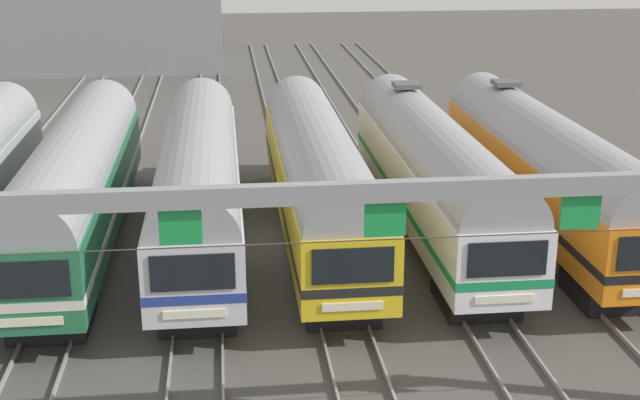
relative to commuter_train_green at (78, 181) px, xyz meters
The scene contains 9 objects.
ground_plane 7.05m from the commuter_train_green, ahead, with size 160.00×160.00×0.00m, color #4C4944.
track_bed 18.40m from the commuter_train_green, 69.02° to the left, with size 23.24×70.00×0.15m.
commuter_train_green is the anchor object (origin of this frame).
commuter_train_silver 4.35m from the commuter_train_green, ahead, with size 2.88×18.06×4.77m.
commuter_train_yellow 8.69m from the commuter_train_green, ahead, with size 2.88×18.06×4.77m.
commuter_train_white 13.04m from the commuter_train_green, ahead, with size 2.88×18.06×5.05m.
commuter_train_orange 17.39m from the commuter_train_green, ahead, with size 2.88×18.06×5.05m.
catenary_gantry 15.23m from the commuter_train_green, 64.21° to the right, with size 26.97×0.44×6.97m.
maintenance_building 41.84m from the commuter_train_green, 99.04° to the left, with size 23.90×10.00×10.32m, color gray.
Camera 1 is at (-1.18, -30.90, 11.86)m, focal length 49.13 mm.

